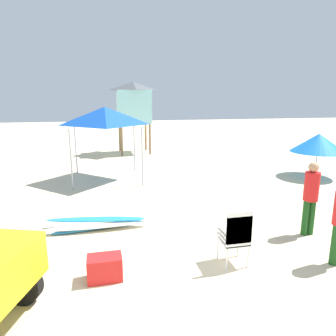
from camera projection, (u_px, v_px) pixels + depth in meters
ground at (151, 293)px, 4.89m from camera, size 80.00×80.00×0.00m
stacked_plastic_chairs at (236, 233)px, 5.55m from camera, size 0.48×0.48×1.11m
surfboard_pile at (97, 224)px, 7.28m from camera, size 2.47×0.74×0.24m
lifeguard_near_left at (311, 194)px, 6.79m from camera, size 0.32×0.32×1.69m
popup_canopy at (105, 116)px, 11.31m from camera, size 2.46×2.46×2.76m
lifeguard_tower at (133, 102)px, 17.11m from camera, size 1.98×1.98×3.98m
beach_umbrella_left at (318, 143)px, 11.94m from camera, size 2.09×2.09×1.73m
cooler_box at (105, 268)px, 5.22m from camera, size 0.59×0.38×0.42m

